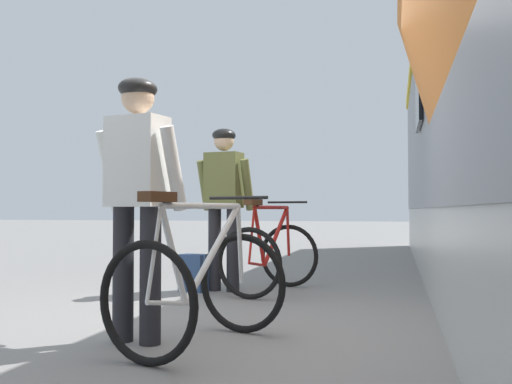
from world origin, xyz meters
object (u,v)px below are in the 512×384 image
object	(u,v)px
backpack_on_platform	(193,273)
bicycle_far_white	(199,284)
cyclist_near_in_olive	(224,194)
bicycle_near_red	(270,255)
cyclist_far_in_white	(137,184)

from	to	relation	value
backpack_on_platform	bicycle_far_white	bearing A→B (deg)	-56.33
cyclist_near_in_olive	bicycle_near_red	world-z (taller)	cyclist_near_in_olive
cyclist_near_in_olive	bicycle_near_red	bearing A→B (deg)	0.28
cyclist_near_in_olive	cyclist_far_in_white	size ratio (longest dim) A/B	1.00
bicycle_far_white	backpack_on_platform	bearing A→B (deg)	110.65
backpack_on_platform	cyclist_near_in_olive	bearing A→B (deg)	32.06
cyclist_far_in_white	backpack_on_platform	world-z (taller)	cyclist_far_in_white
bicycle_near_red	backpack_on_platform	distance (m)	0.85
cyclist_near_in_olive	cyclist_far_in_white	distance (m)	2.46
bicycle_near_red	backpack_on_platform	size ratio (longest dim) A/B	2.99
cyclist_far_in_white	bicycle_far_white	xyz separation A→B (m)	(0.45, -0.03, -0.65)
cyclist_near_in_olive	bicycle_far_white	size ratio (longest dim) A/B	1.43
cyclist_near_in_olive	cyclist_far_in_white	xyz separation A→B (m)	(0.14, -2.46, 0.00)
cyclist_far_in_white	bicycle_near_red	bearing A→B (deg)	81.39
bicycle_near_red	cyclist_far_in_white	bearing A→B (deg)	-98.61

